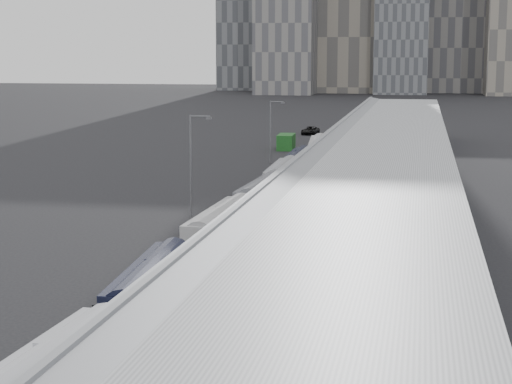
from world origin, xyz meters
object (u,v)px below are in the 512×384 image
(bus_4, at_px, (283,182))
(bus_3, at_px, (266,203))
(street_lamp_far, at_px, (272,127))
(bus_1, at_px, (152,298))
(suv, at_px, (310,130))
(street_lamp_near, at_px, (193,161))
(bus_6, at_px, (319,153))
(bus_2, at_px, (222,235))
(shipping_container, at_px, (286,142))
(bus_5, at_px, (299,167))

(bus_4, bearing_deg, bus_3, -88.40)
(bus_4, xyz_separation_m, street_lamp_far, (-5.92, 26.71, 3.48))
(bus_1, xyz_separation_m, suv, (-6.14, 116.05, -0.77))
(street_lamp_near, bearing_deg, bus_6, 81.60)
(street_lamp_near, bearing_deg, bus_2, -65.61)
(bus_1, bearing_deg, shipping_container, 90.05)
(bus_2, distance_m, suv, 99.47)
(street_lamp_far, bearing_deg, bus_1, -85.40)
(bus_5, bearing_deg, bus_3, -89.65)
(bus_2, bearing_deg, suv, 95.49)
(bus_1, height_order, bus_5, bus_1)
(bus_2, relative_size, bus_3, 0.96)
(bus_1, relative_size, suv, 2.32)
(bus_2, height_order, street_lamp_far, street_lamp_far)
(bus_5, bearing_deg, street_lamp_near, -102.73)
(bus_5, height_order, shipping_container, bus_5)
(bus_2, relative_size, bus_4, 1.04)
(bus_6, bearing_deg, street_lamp_far, 176.83)
(bus_6, height_order, street_lamp_far, street_lamp_far)
(street_lamp_far, xyz_separation_m, suv, (-0.38, 44.47, -4.26))
(bus_2, relative_size, bus_6, 1.00)
(bus_3, height_order, bus_6, bus_3)
(shipping_container, relative_size, suv, 0.99)
(bus_1, distance_m, shipping_container, 89.66)
(bus_5, relative_size, street_lamp_far, 1.40)
(bus_1, distance_m, bus_4, 44.88)
(bus_3, bearing_deg, suv, 97.66)
(bus_6, relative_size, shipping_container, 2.41)
(bus_6, xyz_separation_m, suv, (-6.94, 44.23, -0.82))
(bus_5, xyz_separation_m, street_lamp_near, (-5.65, -27.81, 4.02))
(bus_4, bearing_deg, suv, 93.79)
(bus_2, distance_m, shipping_container, 72.95)
(bus_2, xyz_separation_m, shipping_container, (-6.64, 72.64, -0.37))
(bus_1, bearing_deg, street_lamp_far, 90.46)
(bus_2, distance_m, street_lamp_near, 14.11)
(bus_1, xyz_separation_m, street_lamp_far, (-5.75, 71.59, 3.49))
(bus_3, bearing_deg, bus_2, -90.23)
(shipping_container, distance_m, suv, 26.64)
(bus_3, xyz_separation_m, bus_6, (-0.07, 40.98, -0.07))
(street_lamp_far, bearing_deg, bus_5, -68.07)
(bus_2, bearing_deg, bus_1, -88.40)
(street_lamp_far, relative_size, suv, 1.60)
(bus_6, bearing_deg, bus_3, -95.13)
(street_lamp_far, bearing_deg, bus_3, -80.76)
(bus_1, distance_m, street_lamp_far, 71.90)
(bus_2, relative_size, shipping_container, 2.40)
(suv, bearing_deg, bus_5, -74.80)
(bus_3, relative_size, street_lamp_far, 1.56)
(bus_6, relative_size, street_lamp_near, 1.34)
(bus_2, distance_m, bus_3, 14.08)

